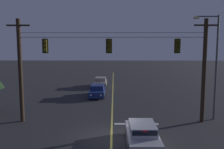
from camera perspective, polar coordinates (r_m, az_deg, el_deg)
The scene contains 11 objects.
ground_plane at distance 15.60m, azimuth -0.15°, elevation -15.39°, with size 180.00×180.00×0.00m, color #28282B.
lane_centre_stripe at distance 24.58m, azimuth 0.10°, elevation -7.10°, with size 0.14×60.00×0.01m, color #D1C64C.
stop_bar_paint at distance 18.32m, azimuth 6.04°, elevation -12.00°, with size 3.40×0.36×0.01m, color silver.
signal_span_assembly at distance 17.95m, azimuth -0.03°, elevation 1.27°, with size 16.09×0.32×8.03m.
traffic_light_leftmost at distance 18.63m, azimuth -16.27°, elevation 6.78°, with size 0.48×0.41×1.22m.
traffic_light_left_inner at distance 17.86m, azimuth -0.77°, elevation 7.06°, with size 0.48×0.41×1.22m.
traffic_light_centre at distance 18.51m, azimuth 15.93°, elevation 6.79°, with size 0.48×0.41×1.22m.
car_waiting_near_lane at distance 14.43m, azimuth 7.42°, elevation -14.55°, with size 1.80×4.33×1.39m.
car_oncoming_lead at distance 27.96m, azimuth -3.65°, elevation -4.07°, with size 1.80×4.42×1.39m.
car_oncoming_trailing at distance 34.76m, azimuth -2.84°, elevation -1.94°, with size 1.80×4.42×1.39m.
street_lamp_corner at distance 20.11m, azimuth 23.59°, elevation 3.70°, with size 2.11×0.30×8.38m.
Camera 1 is at (0.16, -14.45, 5.86)m, focal length 37.13 mm.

